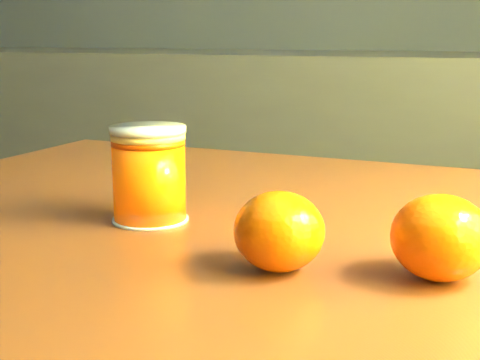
% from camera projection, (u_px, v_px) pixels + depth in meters
% --- Properties ---
extents(kitchen_counter, '(3.15, 0.60, 0.90)m').
position_uv_depth(kitchen_counter, '(138.00, 186.00, 2.26)').
color(kitchen_counter, '#434448').
rests_on(kitchen_counter, ground).
extents(table, '(1.07, 0.78, 0.78)m').
position_uv_depth(table, '(312.00, 336.00, 0.62)').
color(table, brown).
rests_on(table, ground).
extents(juice_glass, '(0.07, 0.07, 0.09)m').
position_uv_depth(juice_glass, '(149.00, 175.00, 0.63)').
color(juice_glass, '#FF5C05').
rests_on(juice_glass, table).
extents(orange_front, '(0.07, 0.07, 0.06)m').
position_uv_depth(orange_front, '(279.00, 231.00, 0.50)').
color(orange_front, '#FD6205').
rests_on(orange_front, table).
extents(orange_back, '(0.08, 0.08, 0.06)m').
position_uv_depth(orange_back, '(440.00, 237.00, 0.48)').
color(orange_back, '#FD6205').
rests_on(orange_back, table).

